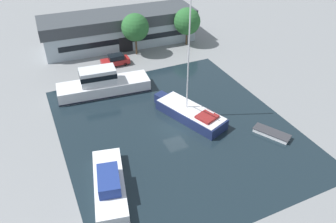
{
  "coord_description": "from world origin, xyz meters",
  "views": [
    {
      "loc": [
        -13.85,
        -28.03,
        24.26
      ],
      "look_at": [
        0.0,
        2.24,
        1.0
      ],
      "focal_mm": 35.0,
      "sensor_mm": 36.0,
      "label": 1
    }
  ],
  "objects_px": {
    "motor_cruiser": "(102,84)",
    "quay_tree_near_building": "(135,27)",
    "quay_tree_by_water": "(187,21)",
    "warehouse_building": "(120,28)",
    "cabin_boat": "(109,184)",
    "parked_car": "(115,60)",
    "sailboat_moored": "(189,113)",
    "small_dinghy": "(272,133)"
  },
  "relations": [
    {
      "from": "warehouse_building",
      "to": "quay_tree_near_building",
      "type": "relative_size",
      "value": 3.91
    },
    {
      "from": "sailboat_moored",
      "to": "small_dinghy",
      "type": "distance_m",
      "value": 10.08
    },
    {
      "from": "sailboat_moored",
      "to": "cabin_boat",
      "type": "height_order",
      "value": "sailboat_moored"
    },
    {
      "from": "sailboat_moored",
      "to": "small_dinghy",
      "type": "height_order",
      "value": "sailboat_moored"
    },
    {
      "from": "warehouse_building",
      "to": "quay_tree_near_building",
      "type": "height_order",
      "value": "quay_tree_near_building"
    },
    {
      "from": "quay_tree_by_water",
      "to": "warehouse_building",
      "type": "bearing_deg",
      "value": 153.78
    },
    {
      "from": "sailboat_moored",
      "to": "cabin_boat",
      "type": "xyz_separation_m",
      "value": [
        -12.4,
        -7.27,
        0.03
      ]
    },
    {
      "from": "parked_car",
      "to": "cabin_boat",
      "type": "height_order",
      "value": "cabin_boat"
    },
    {
      "from": "parked_car",
      "to": "small_dinghy",
      "type": "bearing_deg",
      "value": -155.3
    },
    {
      "from": "warehouse_building",
      "to": "motor_cruiser",
      "type": "relative_size",
      "value": 2.12
    },
    {
      "from": "motor_cruiser",
      "to": "small_dinghy",
      "type": "relative_size",
      "value": 2.93
    },
    {
      "from": "parked_car",
      "to": "motor_cruiser",
      "type": "xyz_separation_m",
      "value": [
        -4.14,
        -7.45,
        0.48
      ]
    },
    {
      "from": "quay_tree_by_water",
      "to": "motor_cruiser",
      "type": "distance_m",
      "value": 21.17
    },
    {
      "from": "warehouse_building",
      "to": "motor_cruiser",
      "type": "bearing_deg",
      "value": -113.1
    },
    {
      "from": "motor_cruiser",
      "to": "small_dinghy",
      "type": "height_order",
      "value": "motor_cruiser"
    },
    {
      "from": "quay_tree_near_building",
      "to": "cabin_boat",
      "type": "xyz_separation_m",
      "value": [
        -12.84,
        -27.68,
        -3.95
      ]
    },
    {
      "from": "parked_car",
      "to": "motor_cruiser",
      "type": "bearing_deg",
      "value": 151.46
    },
    {
      "from": "warehouse_building",
      "to": "cabin_boat",
      "type": "relative_size",
      "value": 2.96
    },
    {
      "from": "quay_tree_by_water",
      "to": "motor_cruiser",
      "type": "xyz_separation_m",
      "value": [
        -18.36,
        -10.11,
        -2.97
      ]
    },
    {
      "from": "cabin_boat",
      "to": "warehouse_building",
      "type": "bearing_deg",
      "value": 82.61
    },
    {
      "from": "sailboat_moored",
      "to": "cabin_boat",
      "type": "distance_m",
      "value": 14.38
    },
    {
      "from": "parked_car",
      "to": "motor_cruiser",
      "type": "height_order",
      "value": "motor_cruiser"
    },
    {
      "from": "quay_tree_by_water",
      "to": "cabin_boat",
      "type": "relative_size",
      "value": 0.72
    },
    {
      "from": "quay_tree_by_water",
      "to": "sailboat_moored",
      "type": "height_order",
      "value": "sailboat_moored"
    },
    {
      "from": "quay_tree_near_building",
      "to": "cabin_boat",
      "type": "height_order",
      "value": "quay_tree_near_building"
    },
    {
      "from": "quay_tree_by_water",
      "to": "quay_tree_near_building",
      "type": "bearing_deg",
      "value": -179.09
    },
    {
      "from": "warehouse_building",
      "to": "parked_car",
      "type": "distance_m",
      "value": 8.91
    },
    {
      "from": "small_dinghy",
      "to": "sailboat_moored",
      "type": "bearing_deg",
      "value": -73.53
    },
    {
      "from": "quay_tree_by_water",
      "to": "motor_cruiser",
      "type": "relative_size",
      "value": 0.51
    },
    {
      "from": "quay_tree_by_water",
      "to": "motor_cruiser",
      "type": "bearing_deg",
      "value": -151.17
    },
    {
      "from": "quay_tree_by_water",
      "to": "parked_car",
      "type": "distance_m",
      "value": 14.87
    },
    {
      "from": "quay_tree_near_building",
      "to": "small_dinghy",
      "type": "distance_m",
      "value": 28.66
    },
    {
      "from": "motor_cruiser",
      "to": "quay_tree_near_building",
      "type": "bearing_deg",
      "value": -35.27
    },
    {
      "from": "warehouse_building",
      "to": "motor_cruiser",
      "type": "height_order",
      "value": "warehouse_building"
    },
    {
      "from": "quay_tree_near_building",
      "to": "quay_tree_by_water",
      "type": "height_order",
      "value": "quay_tree_near_building"
    },
    {
      "from": "motor_cruiser",
      "to": "cabin_boat",
      "type": "height_order",
      "value": "motor_cruiser"
    },
    {
      "from": "quay_tree_by_water",
      "to": "sailboat_moored",
      "type": "xyz_separation_m",
      "value": [
        -10.16,
        -20.56,
        -3.53
      ]
    },
    {
      "from": "quay_tree_near_building",
      "to": "cabin_boat",
      "type": "distance_m",
      "value": 30.77
    },
    {
      "from": "parked_car",
      "to": "motor_cruiser",
      "type": "distance_m",
      "value": 8.53
    },
    {
      "from": "motor_cruiser",
      "to": "cabin_boat",
      "type": "distance_m",
      "value": 18.22
    },
    {
      "from": "warehouse_building",
      "to": "quay_tree_by_water",
      "type": "bearing_deg",
      "value": -23.29
    },
    {
      "from": "motor_cruiser",
      "to": "small_dinghy",
      "type": "bearing_deg",
      "value": -133.09
    }
  ]
}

